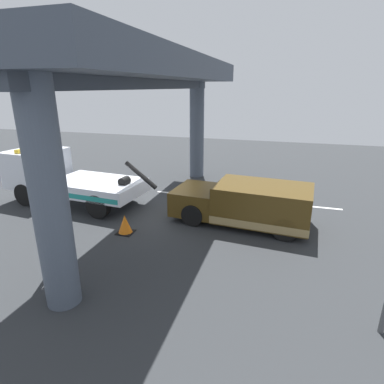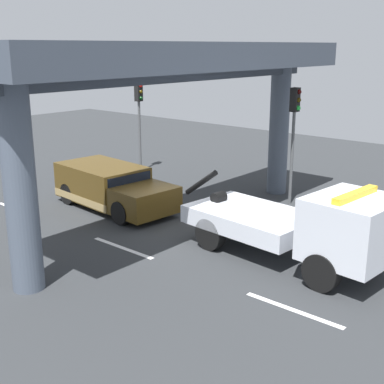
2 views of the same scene
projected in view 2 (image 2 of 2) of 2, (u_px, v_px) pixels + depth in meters
The scene contains 10 objects.
ground_plane at pixel (178, 228), 17.93m from camera, with size 60.00×40.00×0.10m, color #2D3033.
lane_stripe_west at pixel (17, 209), 19.80m from camera, with size 2.60×0.16×0.01m, color silver.
lane_stripe_mid at pixel (123, 248), 16.04m from camera, with size 2.60×0.16×0.01m, color silver.
lane_stripe_east at pixel (293, 310), 12.28m from camera, with size 2.60×0.16×0.01m, color silver.
tow_truck_white at pixel (306, 225), 14.47m from camera, with size 7.33×2.88×2.46m.
towed_van_green at pixel (111, 188), 19.88m from camera, with size 5.36×2.59×1.58m.
overpass_structure at pixel (182, 70), 16.33m from camera, with size 3.60×14.00×6.15m.
traffic_light_near at pixel (139, 107), 25.02m from camera, with size 0.39×0.32×4.36m.
traffic_light_far at pixel (294, 121), 19.66m from camera, with size 0.39×0.32×4.53m.
traffic_cone_orange at pixel (230, 207), 19.00m from camera, with size 0.57×0.57×0.68m.
Camera 2 is at (11.37, -12.51, 6.05)m, focal length 48.43 mm.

